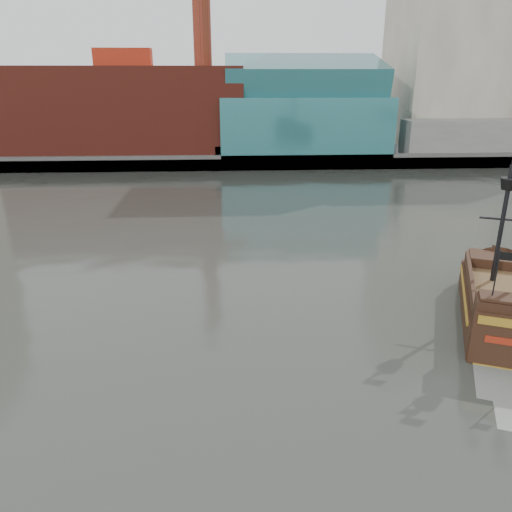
{
  "coord_description": "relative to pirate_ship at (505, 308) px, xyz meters",
  "views": [
    {
      "loc": [
        -3.75,
        -23.89,
        15.86
      ],
      "look_at": [
        -1.97,
        8.33,
        4.0
      ],
      "focal_mm": 35.0,
      "sensor_mm": 36.0,
      "label": 1
    }
  ],
  "objects": [
    {
      "name": "ground",
      "position": [
        -14.57,
        -5.23,
        -1.09
      ],
      "size": [
        400.0,
        400.0,
        0.0
      ],
      "primitive_type": "plane",
      "color": "#2C2E29",
      "rests_on": "ground"
    },
    {
      "name": "promenade_far",
      "position": [
        -14.57,
        86.77,
        -0.09
      ],
      "size": [
        220.0,
        60.0,
        2.0
      ],
      "primitive_type": "cube",
      "color": "slate",
      "rests_on": "ground"
    },
    {
      "name": "seawall",
      "position": [
        -14.57,
        57.27,
        0.21
      ],
      "size": [
        220.0,
        1.0,
        2.6
      ],
      "primitive_type": "cube",
      "color": "#4C4C49",
      "rests_on": "ground"
    },
    {
      "name": "skyline",
      "position": [
        -9.37,
        79.33,
        23.46
      ],
      "size": [
        149.0,
        45.0,
        62.0
      ],
      "color": "brown",
      "rests_on": "promenade_far"
    },
    {
      "name": "pirate_ship",
      "position": [
        0.0,
        0.0,
        0.0
      ],
      "size": [
        10.5,
        16.67,
        12.02
      ],
      "rotation": [
        0.0,
        0.0,
        -0.39
      ],
      "color": "black",
      "rests_on": "ground"
    }
  ]
}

